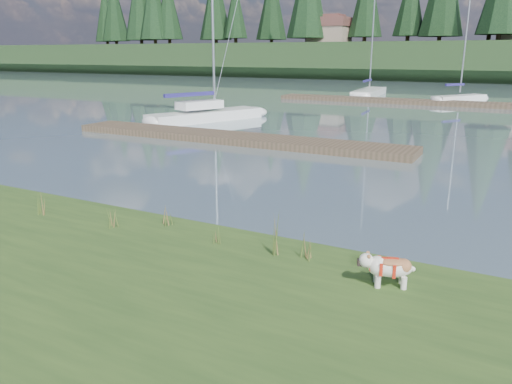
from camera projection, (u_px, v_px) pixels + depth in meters
The scene contains 18 objects.
ground at pixel (418, 104), 37.94m from camera, with size 200.00×200.00×0.00m, color slate.
ridge at pixel (476, 62), 73.79m from camera, with size 200.00×20.00×5.00m, color #1C3117.
bulldog at pixel (389, 266), 7.46m from camera, with size 0.85×0.54×0.50m.
sailboat_main at pixel (214, 113), 28.61m from camera, with size 4.29×8.05×11.62m.
dock_near at pixel (231, 138), 21.88m from camera, with size 16.00×2.00×0.30m, color #4C3D2C.
dock_far at pixel (445, 103), 36.99m from camera, with size 26.00×2.20×0.30m, color #4C3D2C.
sailboat_bg_1 at pixel (371, 91), 45.88m from camera, with size 2.44×8.91×13.03m.
sailboat_bg_2 at pixel (464, 98), 39.05m from camera, with size 4.02×5.46×8.88m.
weed_0 at pixel (111, 217), 10.00m from camera, with size 0.17×0.14×0.53m.
weed_1 at pixel (165, 217), 10.12m from camera, with size 0.17×0.14×0.44m.
weed_2 at pixel (278, 238), 8.55m from camera, with size 0.17×0.14×0.79m.
weed_3 at pixel (41, 205), 10.80m from camera, with size 0.17×0.14×0.53m.
weed_4 at pixel (218, 235), 9.14m from camera, with size 0.17×0.14×0.39m.
weed_5 at pixel (307, 248), 8.43m from camera, with size 0.17×0.14×0.51m.
mud_lip at pixel (140, 224), 11.08m from camera, with size 60.00×0.50×0.14m, color #33281C.
conifer_0 at pixel (153, 2), 90.94m from camera, with size 5.72×5.72×14.15m.
conifer_1 at pixel (235, 9), 87.89m from camera, with size 4.40×4.40×11.30m.
house_0 at pixel (329, 30), 79.94m from camera, with size 6.30×5.30×4.65m.
Camera 1 is at (7.22, -9.62, 3.74)m, focal length 35.00 mm.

